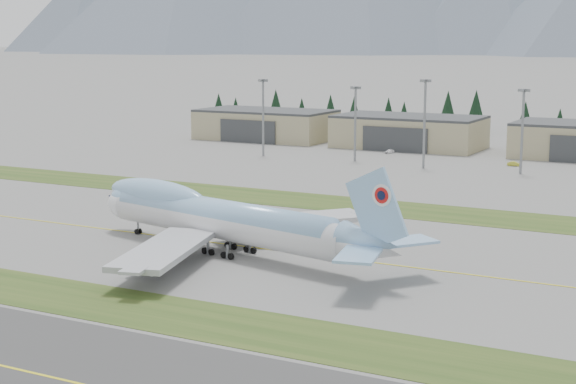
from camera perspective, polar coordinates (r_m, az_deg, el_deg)
The scene contains 11 objects.
ground at distance 159.65m, azimuth -5.78°, elevation -3.16°, with size 7000.00×7000.00×0.00m, color #5F605D.
grass_strip_near at distance 130.75m, azimuth -15.07°, elevation -6.38°, with size 400.00×14.00×0.08m, color #2A4518.
grass_strip_far at distance 197.89m, azimuth 1.43°, elevation -0.59°, with size 400.00×18.00×0.08m, color #2A4518.
taxiway_line_main at distance 159.65m, azimuth -5.78°, elevation -3.16°, with size 400.00×0.40×0.02m, color yellow.
boeing_747_freighter at distance 149.53m, azimuth -4.29°, elevation -1.72°, with size 67.77×56.87×17.79m.
hangar_left at distance 321.56m, azimuth -1.44°, elevation 4.39°, with size 48.00×26.60×10.80m.
hangar_center at distance 298.70m, azimuth 7.83°, elevation 3.89°, with size 48.00×26.60×10.80m.
floodlight_masts at distance 256.41m, azimuth 6.37°, elevation 5.41°, with size 83.23×8.20×24.92m.
service_vehicle_a at distance 283.44m, azimuth 6.57°, elevation 2.50°, with size 1.50×3.72×1.27m, color white.
service_vehicle_b at distance 261.00m, azimuth 14.42°, elevation 1.63°, with size 1.40×3.99×1.32m, color gold.
conifer_belt at distance 350.80m, azimuth 15.68°, elevation 4.75°, with size 268.93×15.39×16.54m.
Camera 1 is at (86.41, -129.42, 35.64)m, focal length 55.00 mm.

